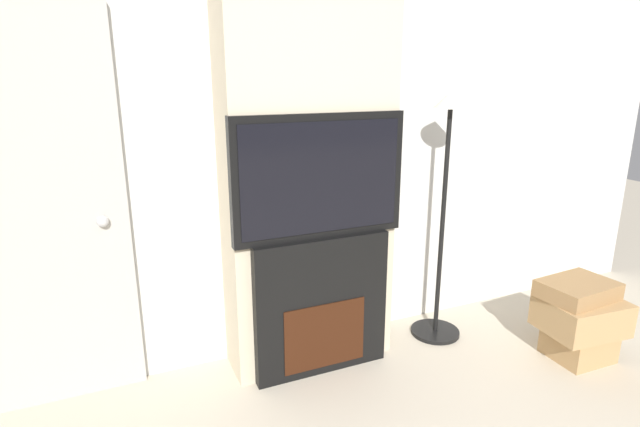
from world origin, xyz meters
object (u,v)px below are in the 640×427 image
at_px(floor_lamp, 444,199).
at_px(television, 320,177).
at_px(box_stack, 580,318).
at_px(fireplace, 320,305).

bearing_deg(floor_lamp, television, -176.11).
bearing_deg(floor_lamp, box_stack, -44.20).
bearing_deg(television, floor_lamp, 3.89).
xyz_separation_m(fireplace, box_stack, (1.50, -0.54, -0.14)).
distance_m(fireplace, television, 0.76).
bearing_deg(television, fireplace, 90.00).
distance_m(fireplace, box_stack, 1.60).
distance_m(fireplace, floor_lamp, 1.04).
height_order(television, floor_lamp, floor_lamp).
bearing_deg(box_stack, fireplace, 160.21).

